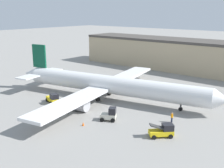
{
  "coord_description": "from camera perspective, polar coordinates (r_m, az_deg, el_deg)",
  "views": [
    {
      "loc": [
        33.53,
        -40.57,
        17.08
      ],
      "look_at": [
        0.0,
        0.0,
        3.19
      ],
      "focal_mm": 45.0,
      "sensor_mm": 36.0,
      "label": 1
    }
  ],
  "objects": [
    {
      "name": "belt_loader_truck",
      "position": [
        40.05,
        10.3,
        -9.31
      ],
      "size": [
        3.36,
        3.41,
        1.94
      ],
      "rotation": [
        0.0,
        0.0,
        0.8
      ],
      "color": "yellow",
      "rests_on": "ground_plane"
    },
    {
      "name": "safety_cone_near",
      "position": [
        43.4,
        -5.89,
        -8.08
      ],
      "size": [
        0.36,
        0.36,
        0.55
      ],
      "color": "#EF590F",
      "rests_on": "ground_plane"
    },
    {
      "name": "ground_crew_worker",
      "position": [
        45.22,
        12.08,
        -6.58
      ],
      "size": [
        0.36,
        0.36,
        1.62
      ],
      "rotation": [
        0.0,
        0.0,
        0.1
      ],
      "color": "#1E2338",
      "rests_on": "ground_plane"
    },
    {
      "name": "airplane",
      "position": [
        54.97,
        -0.91,
        -0.17
      ],
      "size": [
        44.2,
        41.1,
        9.83
      ],
      "rotation": [
        0.0,
        0.0,
        0.2
      ],
      "color": "silver",
      "rests_on": "ground_plane"
    },
    {
      "name": "ground_plane",
      "position": [
        55.34,
        0.0,
        -3.19
      ],
      "size": [
        400.0,
        400.0,
        0.0
      ],
      "primitive_type": "plane",
      "color": "gray"
    },
    {
      "name": "terminal_building",
      "position": [
        84.04,
        14.69,
        5.68
      ],
      "size": [
        66.14,
        11.75,
        8.95
      ],
      "color": "tan",
      "rests_on": "ground_plane"
    },
    {
      "name": "pushback_tug",
      "position": [
        44.88,
        -0.5,
        -6.24
      ],
      "size": [
        2.99,
        2.77,
        2.18
      ],
      "rotation": [
        0.0,
        0.0,
        0.53
      ],
      "color": "beige",
      "rests_on": "ground_plane"
    },
    {
      "name": "baggage_tug",
      "position": [
        54.32,
        -11.88,
        -2.88
      ],
      "size": [
        3.61,
        2.52,
        1.95
      ],
      "rotation": [
        0.0,
        0.0,
        -0.3
      ],
      "color": "yellow",
      "rests_on": "ground_plane"
    }
  ]
}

